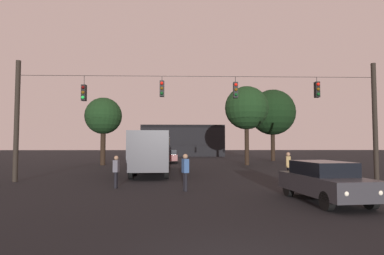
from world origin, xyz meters
The scene contains 12 objects.
ground_plane centered at (0.00, 24.50, 0.00)m, with size 168.00×168.00×0.00m, color black.
overhead_signal_span centered at (0.02, 13.03, 4.07)m, with size 21.64×0.44×7.12m.
city_bus centered at (-3.24, 18.44, 1.87)m, with size 2.93×11.09×3.00m.
car_near_right centered at (4.41, 6.33, 0.80)m, with size 2.26×4.48×1.52m.
car_far_left centered at (-2.49, 30.85, 0.80)m, with size 1.90×4.37×1.52m.
pedestrian_crossing_left centered at (5.11, 12.37, 0.97)m, with size 0.32×0.41×1.71m.
pedestrian_crossing_center centered at (-4.27, 10.27, 0.90)m, with size 0.27×0.38×1.60m.
pedestrian_crossing_right centered at (-0.83, 9.16, 0.98)m, with size 0.35×0.42×1.72m.
corner_building centered at (-0.96, 52.73, 2.79)m, with size 14.77×8.16×5.58m.
tree_left_silhouette centered at (-9.27, 27.21, 5.08)m, with size 3.82×3.82×7.05m.
tree_behind_building centered at (10.85, 34.99, 6.35)m, with size 5.98×5.98×9.36m.
tree_right_far centered at (5.70, 26.72, 5.94)m, with size 4.52×4.52×8.23m.
Camera 1 is at (-0.95, -5.33, 2.18)m, focal length 29.00 mm.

